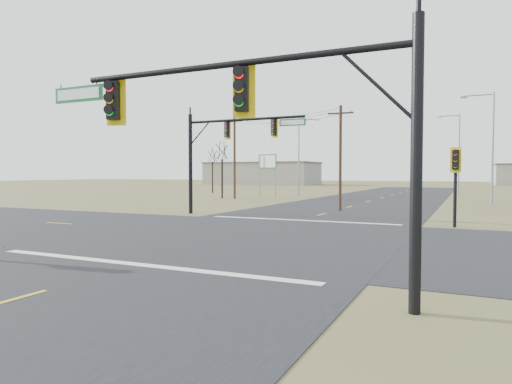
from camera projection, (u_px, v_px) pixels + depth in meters
ground at (246, 236)px, 21.12m from camera, size 320.00×320.00×0.00m
road_ew at (246, 236)px, 21.12m from camera, size 160.00×14.00×0.02m
road_ns at (246, 236)px, 21.12m from camera, size 14.00×160.00×0.02m
stop_bar_near at (140, 265)px, 14.34m from camera, size 12.00×0.40×0.01m
stop_bar_far at (300, 220)px, 27.90m from camera, size 12.00×0.40×0.01m
mast_arm_near at (240, 107)px, 10.97m from camera, size 10.32×0.56×6.14m
mast_arm_far at (227, 141)px, 31.40m from camera, size 8.84×0.55×7.13m
pedestal_signal_ne at (455, 168)px, 24.21m from camera, size 0.58×0.50×4.32m
utility_pole_near at (340, 156)px, 35.07m from camera, size 1.99×0.23×8.12m
utility_pole_far at (235, 156)px, 51.74m from camera, size 2.27×0.58×9.38m
highway_sign at (267, 166)px, 55.67m from camera, size 2.70×0.85×5.23m
streetlight_a at (490, 142)px, 41.68m from camera, size 2.87×0.34×10.30m
streetlight_b at (457, 150)px, 59.79m from camera, size 2.99×0.49×10.68m
streetlight_c at (300, 153)px, 57.94m from camera, size 2.77×0.40×9.88m
bare_tree_a at (222, 150)px, 52.66m from camera, size 3.85×3.85×7.10m
bare_tree_b at (212, 155)px, 66.55m from camera, size 2.77×2.77×7.06m
warehouse_left at (262, 174)px, 119.39m from camera, size 28.00×14.00×5.50m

